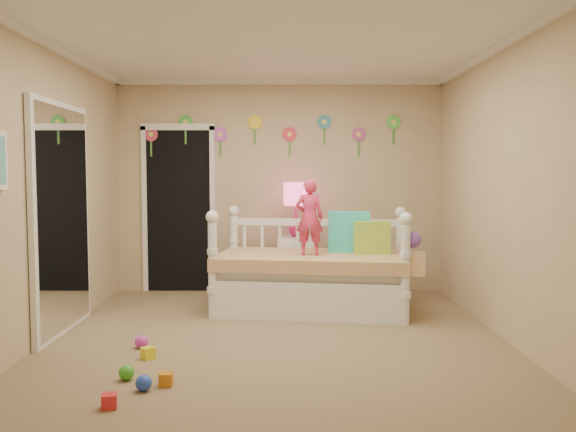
{
  "coord_description": "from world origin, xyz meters",
  "views": [
    {
      "loc": [
        0.09,
        -5.1,
        1.45
      ],
      "look_at": [
        0.1,
        0.6,
        1.05
      ],
      "focal_mm": 37.09,
      "sensor_mm": 36.0,
      "label": 1
    }
  ],
  "objects_px": {
    "daybed": "(311,260)",
    "child": "(309,217)",
    "table_lamp": "(296,201)",
    "nightstand": "(296,267)"
  },
  "relations": [
    {
      "from": "daybed",
      "to": "child",
      "type": "distance_m",
      "value": 0.47
    },
    {
      "from": "daybed",
      "to": "table_lamp",
      "type": "relative_size",
      "value": 3.14
    },
    {
      "from": "daybed",
      "to": "nightstand",
      "type": "bearing_deg",
      "value": 109.9
    },
    {
      "from": "daybed",
      "to": "nightstand",
      "type": "xyz_separation_m",
      "value": [
        -0.15,
        0.72,
        -0.19
      ]
    },
    {
      "from": "daybed",
      "to": "child",
      "type": "xyz_separation_m",
      "value": [
        -0.03,
        -0.1,
        0.46
      ]
    },
    {
      "from": "table_lamp",
      "to": "nightstand",
      "type": "bearing_deg",
      "value": 0.0
    },
    {
      "from": "nightstand",
      "to": "table_lamp",
      "type": "distance_m",
      "value": 0.78
    },
    {
      "from": "table_lamp",
      "to": "daybed",
      "type": "bearing_deg",
      "value": -77.91
    },
    {
      "from": "nightstand",
      "to": "table_lamp",
      "type": "relative_size",
      "value": 1.12
    },
    {
      "from": "child",
      "to": "daybed",
      "type": "bearing_deg",
      "value": -103.3
    }
  ]
}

